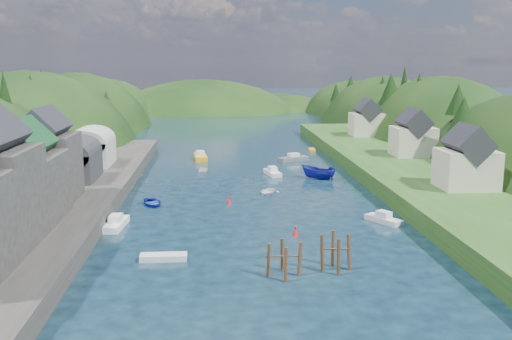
{
  "coord_description": "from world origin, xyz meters",
  "views": [
    {
      "loc": [
        -5.56,
        -48.57,
        18.69
      ],
      "look_at": [
        0.0,
        28.0,
        4.0
      ],
      "focal_mm": 40.0,
      "sensor_mm": 36.0,
      "label": 1
    }
  ],
  "objects": [
    {
      "name": "right_bank_cottages",
      "position": [
        28.0,
        48.33,
        5.84
      ],
      "size": [
        9.0,
        59.24,
        8.41
      ],
      "color": "beige",
      "rests_on": "terrace_right"
    },
    {
      "name": "ground",
      "position": [
        0.0,
        50.0,
        0.0
      ],
      "size": [
        600.0,
        600.0,
        0.0
      ],
      "primitive_type": "plane",
      "color": "black",
      "rests_on": "ground"
    },
    {
      "name": "hillside_left",
      "position": [
        -45.0,
        75.0,
        -8.03
      ],
      "size": [
        44.0,
        245.56,
        52.0
      ],
      "color": "black",
      "rests_on": "ground"
    },
    {
      "name": "channel_buoy_far",
      "position": [
        -3.8,
        25.22,
        0.48
      ],
      "size": [
        0.7,
        0.7,
        1.1
      ],
      "color": "red",
      "rests_on": "ground"
    },
    {
      "name": "far_hills",
      "position": [
        1.22,
        174.01,
        -10.8
      ],
      "size": [
        103.0,
        68.0,
        44.0
      ],
      "color": "black",
      "rests_on": "ground"
    },
    {
      "name": "terrace_right",
      "position": [
        25.0,
        40.0,
        1.2
      ],
      "size": [
        16.0,
        120.0,
        2.4
      ],
      "primitive_type": "cube",
      "color": "#234719",
      "rests_on": "ground"
    },
    {
      "name": "channel_buoy_near",
      "position": [
        3.04,
        10.49,
        0.48
      ],
      "size": [
        0.7,
        0.7,
        1.1
      ],
      "color": "red",
      "rests_on": "ground"
    },
    {
      "name": "hillside_right",
      "position": [
        45.0,
        75.0,
        -7.41
      ],
      "size": [
        36.0,
        245.56,
        48.0
      ],
      "color": "black",
      "rests_on": "ground"
    },
    {
      "name": "hill_trees",
      "position": [
        -0.71,
        65.28,
        11.17
      ],
      "size": [
        89.95,
        147.12,
        12.4
      ],
      "color": "black",
      "rests_on": "ground"
    },
    {
      "name": "quay_left",
      "position": [
        -24.0,
        20.0,
        1.0
      ],
      "size": [
        12.0,
        110.0,
        2.0
      ],
      "primitive_type": "cube",
      "color": "#2D2B28",
      "rests_on": "ground"
    },
    {
      "name": "boat_sheds",
      "position": [
        -26.0,
        39.0,
        5.27
      ],
      "size": [
        7.0,
        21.0,
        7.5
      ],
      "color": "#2D2D30",
      "rests_on": "quay_left"
    },
    {
      "name": "moored_boats",
      "position": [
        0.06,
        38.51,
        0.56
      ],
      "size": [
        34.26,
        68.06,
        2.25
      ],
      "color": "white",
      "rests_on": "ground"
    },
    {
      "name": "quayside_buildings",
      "position": [
        -26.0,
        6.39,
        7.09
      ],
      "size": [
        8.0,
        35.84,
        12.9
      ],
      "color": "#2D2B28",
      "rests_on": "quay_left"
    },
    {
      "name": "piling_cluster_near",
      "position": [
        0.37,
        -1.1,
        1.25
      ],
      "size": [
        3.29,
        3.07,
        3.64
      ],
      "color": "#382314",
      "rests_on": "ground"
    },
    {
      "name": "terrace_left_grass",
      "position": [
        -31.0,
        20.0,
        1.25
      ],
      "size": [
        12.0,
        110.0,
        2.5
      ],
      "primitive_type": "cube",
      "color": "#234719",
      "rests_on": "ground"
    },
    {
      "name": "piling_cluster_far",
      "position": [
        5.2,
        -0.03,
        1.4
      ],
      "size": [
        2.96,
        2.79,
        3.94
      ],
      "color": "#382314",
      "rests_on": "ground"
    }
  ]
}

